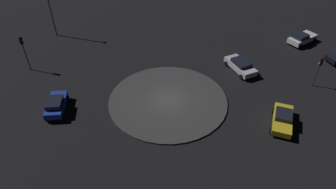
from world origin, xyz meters
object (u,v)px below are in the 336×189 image
object	(u,v)px
car_white	(302,38)
traffic_light_south	(319,66)
traffic_light_northeast	(23,47)
car_blue	(56,105)
car_yellow	(283,119)
car_silver	(241,65)

from	to	relation	value
car_white	traffic_light_south	xyz separation A→B (m)	(-8.05, 6.23, 1.89)
traffic_light_northeast	traffic_light_south	bearing A→B (deg)	13.89
car_white	traffic_light_south	world-z (taller)	traffic_light_south
car_blue	traffic_light_south	world-z (taller)	traffic_light_south
car_white	car_blue	bearing A→B (deg)	170.21
traffic_light_south	car_yellow	bearing A→B (deg)	40.18
car_yellow	car_blue	distance (m)	22.81
car_white	car_blue	distance (m)	33.40
car_yellow	traffic_light_northeast	world-z (taller)	traffic_light_northeast
car_yellow	traffic_light_northeast	size ratio (longest dim) A/B	0.96
traffic_light_northeast	car_yellow	bearing A→B (deg)	0.57
car_yellow	car_blue	world-z (taller)	car_blue
car_blue	traffic_light_south	bearing A→B (deg)	-86.57
car_yellow	traffic_light_south	bearing A→B (deg)	158.99
car_silver	traffic_light_northeast	distance (m)	25.91
car_yellow	car_silver	distance (m)	9.73
traffic_light_south	car_white	bearing A→B (deg)	-110.95
car_white	car_yellow	size ratio (longest dim) A/B	1.05
car_blue	traffic_light_northeast	bearing A→B (deg)	30.59
car_blue	traffic_light_south	xyz separation A→B (m)	(-8.55, -27.16, 1.85)
car_white	car_blue	xyz separation A→B (m)	(0.50, 33.39, 0.04)
car_silver	traffic_light_northeast	bearing A→B (deg)	-115.33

